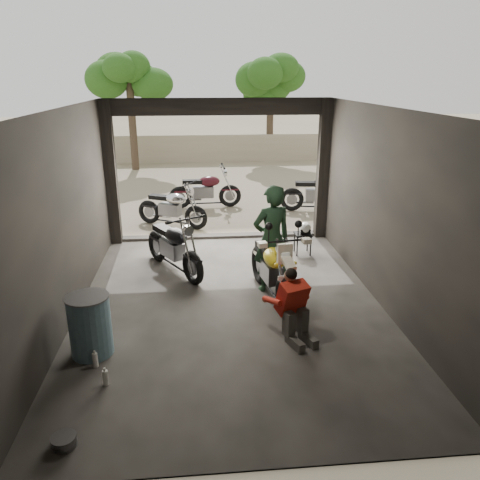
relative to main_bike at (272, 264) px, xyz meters
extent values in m
plane|color=#7A6D56|center=(-0.72, -0.18, -0.65)|extent=(80.00, 80.00, 0.00)
cube|color=#2D2B28|center=(-0.72, -0.18, -0.64)|extent=(5.00, 7.00, 0.02)
plane|color=black|center=(-0.72, -0.18, 2.55)|extent=(7.00, 7.00, 0.00)
cube|color=black|center=(-0.72, -3.68, 0.95)|extent=(5.00, 0.02, 3.20)
cube|color=black|center=(-3.22, -0.18, 0.95)|extent=(0.02, 7.00, 3.20)
cube|color=black|center=(1.78, -0.18, 0.95)|extent=(0.02, 7.00, 3.20)
cube|color=black|center=(-3.10, 3.20, 0.95)|extent=(0.24, 0.24, 3.20)
cube|color=black|center=(1.66, 3.20, 0.95)|extent=(0.24, 0.24, 3.20)
cube|color=black|center=(-0.72, 3.24, 2.37)|extent=(5.00, 0.16, 0.36)
cube|color=#2D2B28|center=(-0.72, 3.32, -0.61)|extent=(5.00, 0.25, 0.08)
cube|color=gray|center=(-0.72, 13.82, -0.05)|extent=(18.00, 0.30, 1.20)
cylinder|color=#382B1E|center=(-3.72, 12.32, 1.15)|extent=(0.30, 0.30, 3.58)
ellipsoid|color=#1E4C14|center=(-3.72, 12.32, 3.39)|extent=(2.20, 2.20, 3.14)
cylinder|color=#382B1E|center=(2.08, 13.82, 0.95)|extent=(0.30, 0.30, 3.20)
ellipsoid|color=#1E4C14|center=(2.08, 13.82, 2.95)|extent=(2.20, 2.20, 2.80)
imported|color=black|center=(0.05, 0.38, 0.32)|extent=(0.81, 0.65, 1.92)
cube|color=black|center=(1.00, 2.06, -0.18)|extent=(0.35, 0.35, 0.04)
cylinder|color=black|center=(0.86, 1.92, -0.42)|extent=(0.03, 0.03, 0.46)
cylinder|color=black|center=(1.14, 1.92, -0.42)|extent=(0.03, 0.03, 0.46)
cylinder|color=black|center=(0.86, 2.21, -0.42)|extent=(0.03, 0.03, 0.46)
cylinder|color=black|center=(1.14, 2.21, -0.42)|extent=(0.03, 0.03, 0.46)
ellipsoid|color=white|center=(1.03, 2.05, -0.04)|extent=(0.26, 0.27, 0.25)
cylinder|color=slate|center=(-2.72, -1.45, -0.21)|extent=(0.64, 0.64, 0.88)
cylinder|color=black|center=(2.12, 3.84, 0.52)|extent=(0.08, 0.08, 2.32)
cylinder|color=white|center=(2.12, 3.82, 1.47)|extent=(0.84, 0.03, 0.84)
camera|label=1|loc=(-1.21, -7.20, 2.99)|focal=35.00mm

